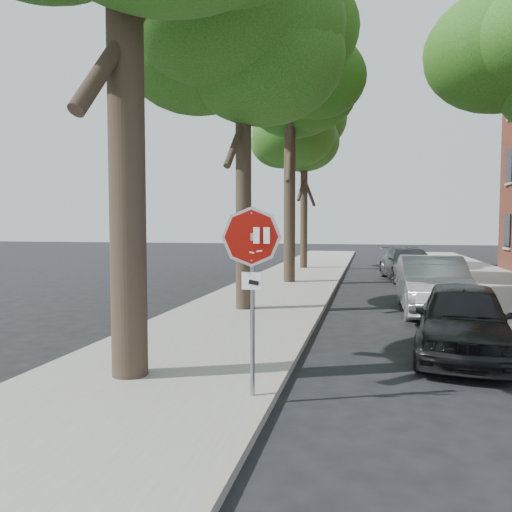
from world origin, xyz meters
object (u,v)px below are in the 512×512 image
at_px(car_b, 432,285).
at_px(tree_mid_a, 243,40).
at_px(stop_sign, 252,264).
at_px(tree_far, 304,139).
at_px(car_a, 463,319).
at_px(tree_mid_b, 290,91).
at_px(car_c, 409,264).

bearing_deg(car_b, tree_mid_a, -169.76).
xyz_separation_m(stop_sign, tree_far, (-2.02, 21.14, 5.26)).
bearing_deg(tree_mid_a, stop_sign, -74.93).
bearing_deg(tree_far, tree_mid_a, -89.60).
height_order(tree_far, car_a, tree_far).
relative_size(stop_sign, car_a, 0.63).
xyz_separation_m(tree_mid_b, car_b, (5.02, -5.99, -7.20)).
height_order(tree_mid_a, tree_far, tree_mid_a).
height_order(stop_sign, tree_mid_b, tree_mid_b).
xyz_separation_m(tree_far, car_a, (5.32, -17.76, -6.51)).
xyz_separation_m(car_b, car_c, (0.00, 8.55, -0.06)).
bearing_deg(stop_sign, car_c, 78.83).
bearing_deg(tree_far, car_a, -73.32).
relative_size(tree_mid_b, car_c, 2.05).
bearing_deg(car_b, car_a, -90.80).
height_order(tree_far, car_c, tree_far).
height_order(tree_far, car_b, tree_far).
bearing_deg(car_a, tree_mid_b, 122.81).
relative_size(car_a, car_b, 0.85).
distance_m(tree_mid_a, car_b, 8.64).
relative_size(stop_sign, tree_mid_a, 0.27).
xyz_separation_m(car_a, car_c, (0.00, 13.34, 0.03)).
bearing_deg(car_a, car_c, 97.82).
xyz_separation_m(tree_mid_a, car_a, (5.22, -3.77, -6.90)).
relative_size(tree_mid_a, car_c, 1.95).
relative_size(tree_mid_b, car_b, 2.14).
xyz_separation_m(stop_sign, tree_mid_b, (-1.72, 14.15, 6.05)).
xyz_separation_m(tree_far, car_c, (5.32, -4.42, -6.48)).
distance_m(car_a, car_b, 4.79).
xyz_separation_m(tree_far, car_b, (5.32, -12.98, -6.41)).
distance_m(tree_mid_a, car_c, 12.89).
bearing_deg(tree_mid_a, tree_far, 90.40).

